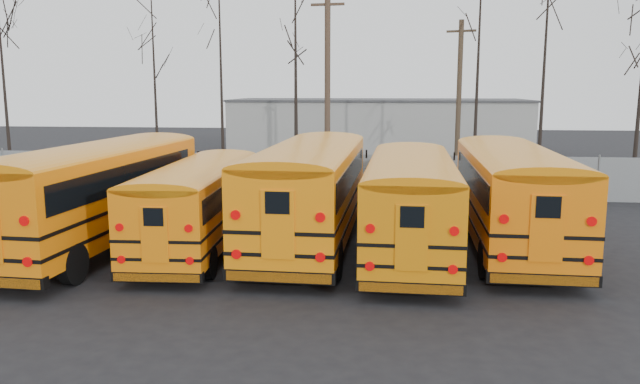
# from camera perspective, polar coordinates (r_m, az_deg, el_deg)

# --- Properties ---
(ground) EXTENTS (120.00, 120.00, 0.00)m
(ground) POSITION_cam_1_polar(r_m,az_deg,el_deg) (17.43, -2.86, -7.31)
(ground) COLOR black
(ground) RESTS_ON ground
(fence) EXTENTS (40.00, 0.04, 2.00)m
(fence) POSITION_cam_1_polar(r_m,az_deg,el_deg) (28.88, 0.80, 1.51)
(fence) COLOR gray
(fence) RESTS_ON ground
(distant_building) EXTENTS (22.00, 8.00, 4.00)m
(distant_building) POSITION_cam_1_polar(r_m,az_deg,el_deg) (48.57, 5.34, 5.95)
(distant_building) COLOR #9F9F9A
(distant_building) RESTS_ON ground
(bus_a) EXTENTS (3.47, 12.19, 3.37)m
(bus_a) POSITION_cam_1_polar(r_m,az_deg,el_deg) (20.95, -19.44, 0.56)
(bus_a) COLOR black
(bus_a) RESTS_ON ground
(bus_b) EXTENTS (2.69, 10.11, 2.80)m
(bus_b) POSITION_cam_1_polar(r_m,az_deg,el_deg) (19.92, -10.87, -0.47)
(bus_b) COLOR black
(bus_b) RESTS_ON ground
(bus_c) EXTENTS (3.12, 12.13, 3.37)m
(bus_c) POSITION_cam_1_polar(r_m,az_deg,el_deg) (20.14, -0.84, 0.77)
(bus_c) COLOR black
(bus_c) RESTS_ON ground
(bus_d) EXTENTS (2.88, 11.14, 3.10)m
(bus_d) POSITION_cam_1_polar(r_m,az_deg,el_deg) (19.21, 8.28, -0.24)
(bus_d) COLOR black
(bus_d) RESTS_ON ground
(bus_e) EXTENTS (3.02, 11.74, 3.26)m
(bus_e) POSITION_cam_1_polar(r_m,az_deg,el_deg) (20.74, 17.08, 0.42)
(bus_e) COLOR black
(bus_e) RESTS_ON ground
(utility_pole_left) EXTENTS (1.77, 0.33, 9.93)m
(utility_pole_left) POSITION_cam_1_polar(r_m,az_deg,el_deg) (33.36, 0.69, 9.66)
(utility_pole_left) COLOR #4A372A
(utility_pole_left) RESTS_ON ground
(utility_pole_right) EXTENTS (1.44, 0.62, 8.40)m
(utility_pole_right) POSITION_cam_1_polar(r_m,az_deg,el_deg) (33.12, 12.57, 8.08)
(utility_pole_right) COLOR #443526
(utility_pole_right) RESTS_ON ground
(tree_0) EXTENTS (0.26, 0.26, 10.49)m
(tree_0) POSITION_cam_1_polar(r_m,az_deg,el_deg) (38.47, -26.93, 8.85)
(tree_0) COLOR black
(tree_0) RESTS_ON ground
(tree_1) EXTENTS (0.26, 0.26, 9.85)m
(tree_1) POSITION_cam_1_polar(r_m,az_deg,el_deg) (36.09, -14.85, 9.07)
(tree_1) COLOR black
(tree_1) RESTS_ON ground
(tree_2) EXTENTS (0.26, 0.26, 11.31)m
(tree_2) POSITION_cam_1_polar(r_m,az_deg,el_deg) (35.03, -9.03, 10.45)
(tree_2) COLOR black
(tree_2) RESTS_ON ground
(tree_3) EXTENTS (0.26, 0.26, 10.94)m
(tree_3) POSITION_cam_1_polar(r_m,az_deg,el_deg) (34.34, -2.23, 10.27)
(tree_3) COLOR black
(tree_3) RESTS_ON ground
(tree_4) EXTENTS (0.26, 0.26, 11.22)m
(tree_4) POSITION_cam_1_polar(r_m,az_deg,el_deg) (32.84, 14.21, 10.27)
(tree_4) COLOR black
(tree_4) RESTS_ON ground
(tree_5) EXTENTS (0.26, 0.26, 11.67)m
(tree_5) POSITION_cam_1_polar(r_m,az_deg,el_deg) (34.95, 19.79, 10.31)
(tree_5) COLOR black
(tree_5) RESTS_ON ground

